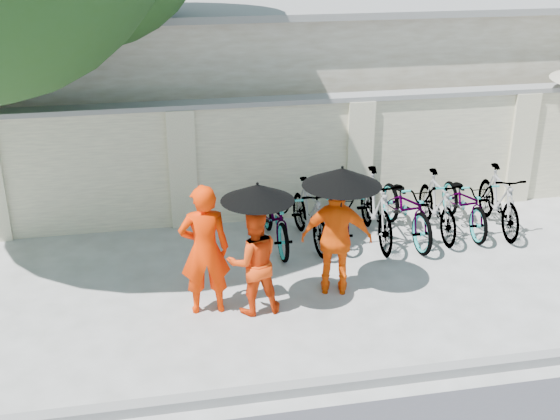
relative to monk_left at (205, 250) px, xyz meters
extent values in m
plane|color=#B9B9B9|center=(0.91, -0.25, -0.89)|extent=(80.00, 80.00, 0.00)
cube|color=gray|center=(0.91, -1.95, -0.83)|extent=(40.00, 0.16, 0.12)
cube|color=beige|center=(1.91, 2.95, 0.11)|extent=(20.00, 0.30, 2.00)
cube|color=silver|center=(2.91, 6.75, 0.71)|extent=(14.00, 6.00, 3.20)
imported|color=#FF2F00|center=(0.00, 0.00, 0.00)|extent=(0.65, 0.43, 1.77)
imported|color=#EE3C0A|center=(0.61, -0.13, -0.17)|extent=(0.74, 0.59, 1.44)
cylinder|color=black|center=(0.66, -0.21, 0.37)|extent=(0.02, 0.02, 0.89)
cone|color=black|center=(0.66, -0.21, 0.82)|extent=(0.92, 0.92, 0.21)
imported|color=#FF5809|center=(1.79, 0.16, -0.07)|extent=(1.02, 0.64, 1.63)
cylinder|color=black|center=(1.81, 0.08, 0.44)|extent=(0.02, 0.02, 0.81)
cone|color=black|center=(1.81, 0.08, 0.84)|extent=(1.04, 1.04, 0.24)
imported|color=gray|center=(1.27, 1.81, -0.41)|extent=(0.68, 1.81, 0.94)
imported|color=gray|center=(1.80, 1.75, -0.38)|extent=(0.64, 1.72, 1.01)
imported|color=gray|center=(2.33, 1.86, -0.45)|extent=(0.78, 1.73, 0.88)
imported|color=gray|center=(2.86, 1.67, -0.32)|extent=(0.64, 1.91, 1.13)
imported|color=gray|center=(3.39, 1.70, -0.37)|extent=(0.78, 2.00, 1.04)
imported|color=gray|center=(3.92, 1.73, -0.38)|extent=(0.55, 1.71, 1.01)
imported|color=gray|center=(4.45, 1.82, -0.42)|extent=(0.67, 1.80, 0.94)
imported|color=gray|center=(4.98, 1.70, -0.37)|extent=(0.66, 1.77, 1.04)
camera|label=1|loc=(-0.59, -8.10, 3.94)|focal=45.00mm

